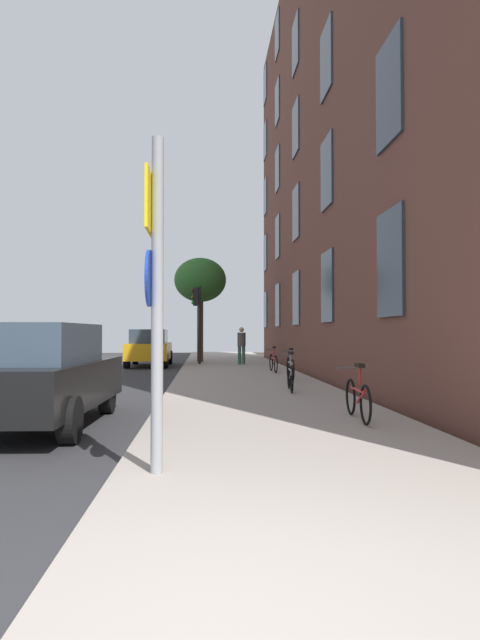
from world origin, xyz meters
name	(u,v)px	position (x,y,z in m)	size (l,w,h in m)	color
ground_plane	(136,377)	(-2.40, 15.00, 0.00)	(41.80, 41.80, 0.00)	#332D28
road_asphalt	(72,377)	(-4.50, 15.00, 0.01)	(7.00, 38.00, 0.01)	#2D2D30
sidewalk	(240,375)	(1.10, 15.00, 0.06)	(4.20, 38.00, 0.12)	#9E9389
building_facade	(317,118)	(3.69, 14.50, 8.77)	(0.56, 27.00, 17.52)	brown
sign_post	(155,284)	(-0.58, 2.61, 1.97)	(0.15, 0.60, 3.31)	gray
traffic_light	(197,311)	(-0.43, 20.14, 2.46)	(0.43, 0.24, 3.41)	black
tree_near	(200,281)	(-0.31, 21.88, 3.95)	(2.46, 2.46, 4.92)	#4C3823
bicycle_0	(358,398)	(2.31, 5.47, 0.47)	(0.42, 1.58, 0.89)	black
bicycle_1	(290,375)	(1.92, 9.53, 0.48)	(0.42, 1.60, 0.93)	black
bicycle_2	(290,367)	(2.39, 12.26, 0.48)	(0.42, 1.69, 0.93)	black
bicycle_3	(273,362)	(2.30, 15.28, 0.47)	(0.42, 1.60, 0.90)	black
pedestrian_0	(242,343)	(1.50, 19.67, 1.04)	(0.39, 0.39, 1.61)	#33594C
car_0	(39,374)	(-2.68, 5.74, 0.84)	(1.92, 4.12, 1.62)	black
car_1	(150,347)	(-2.53, 20.37, 0.84)	(1.82, 4.16, 1.62)	orange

